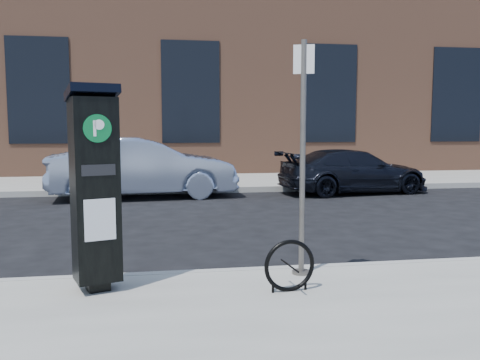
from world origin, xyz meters
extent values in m
plane|color=black|center=(0.00, 0.00, 0.00)|extent=(120.00, 120.00, 0.00)
cube|color=gray|center=(0.00, 14.00, 0.07)|extent=(60.00, 12.00, 0.15)
cube|color=#9E9B93|center=(0.00, -0.02, 0.07)|extent=(60.00, 0.12, 0.16)
cube|color=#9E9B93|center=(0.00, 8.02, 0.07)|extent=(60.00, 0.12, 0.16)
cube|color=#8D5A40|center=(0.00, 17.00, 4.00)|extent=(28.00, 10.00, 8.00)
cube|color=black|center=(-5.00, 11.98, 3.00)|extent=(2.00, 0.06, 3.50)
cube|color=black|center=(0.00, 11.98, 3.00)|extent=(2.00, 0.06, 3.50)
cube|color=black|center=(5.00, 11.98, 3.00)|extent=(2.00, 0.06, 3.50)
cube|color=black|center=(10.00, 11.98, 3.00)|extent=(2.00, 0.06, 3.50)
cube|color=black|center=(-1.78, -0.52, 0.20)|extent=(0.28, 0.28, 0.11)
cube|color=black|center=(-1.78, -0.52, 1.19)|extent=(0.54, 0.50, 1.86)
cube|color=black|center=(-1.78, -0.52, 2.16)|extent=(0.59, 0.56, 0.17)
cylinder|color=#064D24|center=(-1.72, -0.71, 1.81)|extent=(0.26, 0.10, 0.27)
cube|color=white|center=(-1.72, -0.71, 1.81)|extent=(0.10, 0.04, 0.15)
cube|color=silver|center=(-1.72, -0.71, 0.92)|extent=(0.29, 0.11, 0.42)
cube|color=black|center=(-1.72, -0.71, 1.41)|extent=(0.31, 0.11, 0.11)
cylinder|color=#5F5753|center=(0.46, -0.30, 0.17)|extent=(0.21, 0.21, 0.03)
cylinder|color=#5F5753|center=(0.46, -0.30, 1.46)|extent=(0.06, 0.06, 2.62)
cube|color=silver|center=(0.46, -0.30, 2.56)|extent=(0.22, 0.10, 0.31)
torus|color=black|center=(0.16, -0.89, 0.42)|extent=(0.54, 0.10, 0.54)
cylinder|color=black|center=(-0.01, -0.91, 0.20)|extent=(0.03, 0.03, 0.11)
cylinder|color=black|center=(0.34, -0.87, 0.20)|extent=(0.03, 0.03, 0.11)
imported|color=#8D9AB4|center=(-1.53, 7.40, 0.77)|extent=(4.81, 2.03, 1.54)
imported|color=black|center=(4.14, 7.40, 0.60)|extent=(4.31, 2.18, 1.20)
camera|label=1|loc=(-1.14, -5.79, 1.83)|focal=38.00mm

